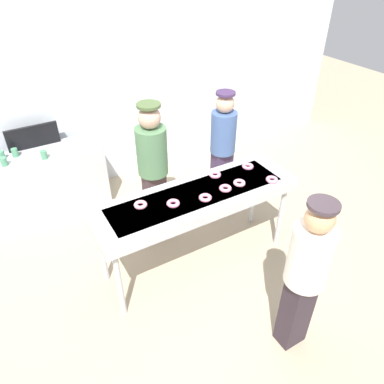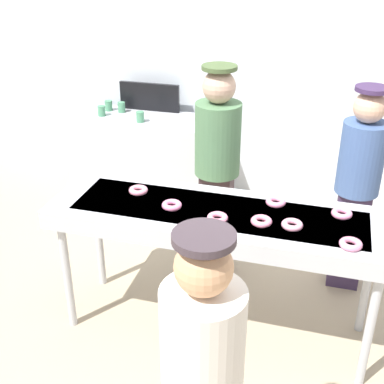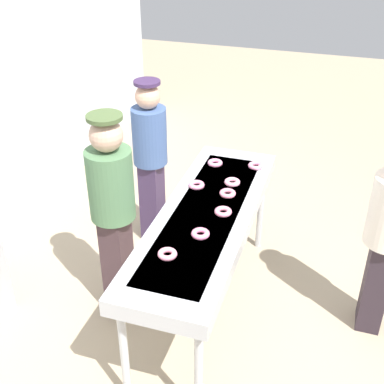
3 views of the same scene
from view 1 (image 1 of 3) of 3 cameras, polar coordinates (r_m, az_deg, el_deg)
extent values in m
plane|color=tan|center=(4.29, 0.63, -10.63)|extent=(16.00, 16.00, 0.00)
cube|color=silver|center=(5.25, -12.45, 17.68)|extent=(8.00, 0.12, 3.11)
cube|color=#B7BABF|center=(3.70, 0.72, -1.03)|extent=(2.18, 0.66, 0.12)
cube|color=slate|center=(3.69, 0.72, -0.73)|extent=(1.85, 0.46, 0.07)
cylinder|color=#B7BABF|center=(3.57, -11.34, -14.10)|extent=(0.06, 0.06, 0.83)
cylinder|color=#B7BABF|center=(4.34, 13.73, -3.85)|extent=(0.06, 0.06, 0.83)
cylinder|color=#B7BABF|center=(3.91, -14.00, -9.08)|extent=(0.06, 0.06, 0.83)
cylinder|color=#B7BABF|center=(4.63, 9.63, -0.49)|extent=(0.06, 0.06, 0.83)
torus|color=pink|center=(3.94, 12.46, 1.93)|extent=(0.15, 0.15, 0.04)
torus|color=pink|center=(3.51, -2.98, -1.80)|extent=(0.18, 0.18, 0.04)
torus|color=pink|center=(3.52, -8.11, -2.01)|extent=(0.13, 0.13, 0.04)
torus|color=pink|center=(3.82, 7.46, 1.43)|extent=(0.14, 0.14, 0.04)
torus|color=pink|center=(3.58, 2.10, -0.90)|extent=(0.15, 0.15, 0.04)
torus|color=pink|center=(4.12, 8.78, 4.01)|extent=(0.15, 0.15, 0.04)
torus|color=pink|center=(3.93, 3.65, 2.73)|extent=(0.15, 0.15, 0.04)
torus|color=pink|center=(3.72, 5.27, 0.58)|extent=(0.18, 0.18, 0.04)
cube|color=#3D2B2F|center=(4.39, -5.74, -1.82)|extent=(0.24, 0.18, 0.89)
cylinder|color=#4C724C|center=(4.00, -6.34, 6.41)|extent=(0.34, 0.34, 0.55)
sphere|color=tan|center=(3.82, -6.72, 11.56)|extent=(0.24, 0.24, 0.24)
cylinder|color=#41542E|center=(3.77, -6.87, 13.43)|extent=(0.25, 0.25, 0.03)
cube|color=#3C2B4A|center=(4.91, 4.58, 2.20)|extent=(0.24, 0.18, 0.82)
cylinder|color=#3F598C|center=(4.57, 4.98, 9.31)|extent=(0.32, 0.32, 0.53)
sphere|color=tan|center=(4.42, 5.23, 13.70)|extent=(0.22, 0.22, 0.22)
cylinder|color=#392649|center=(4.37, 5.32, 15.23)|extent=(0.23, 0.23, 0.03)
cube|color=#2D242D|center=(3.46, 16.00, -17.52)|extent=(0.24, 0.18, 0.81)
cylinder|color=silver|center=(2.97, 18.09, -9.62)|extent=(0.34, 0.34, 0.53)
sphere|color=tan|center=(2.73, 19.51, -4.00)|extent=(0.22, 0.22, 0.22)
cylinder|color=#40343A|center=(2.65, 20.04, -1.90)|extent=(0.23, 0.23, 0.03)
cube|color=#B7BABF|center=(5.09, -21.78, 1.22)|extent=(1.46, 0.56, 0.88)
cylinder|color=#4C8C66|center=(4.92, -26.10, 5.60)|extent=(0.07, 0.07, 0.10)
cylinder|color=#4C8C66|center=(4.94, -27.79, 5.16)|extent=(0.07, 0.07, 0.10)
cylinder|color=#4C8C66|center=(4.78, -27.50, 4.27)|extent=(0.07, 0.07, 0.10)
cylinder|color=#4C8C66|center=(4.73, -22.27, 5.45)|extent=(0.07, 0.07, 0.10)
cube|color=black|center=(5.02, -23.77, 7.98)|extent=(0.63, 0.04, 0.28)
camera|label=2|loc=(2.24, 61.70, 1.59)|focal=47.81mm
camera|label=3|loc=(2.25, -74.25, 8.88)|focal=47.76mm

